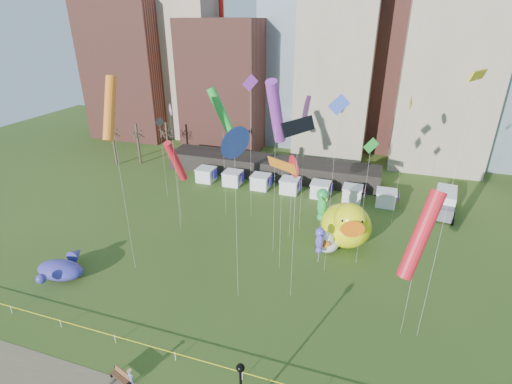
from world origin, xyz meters
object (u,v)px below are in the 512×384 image
(woman, at_px, (131,378))
(park_bench, at_px, (121,376))
(seahorse_purple, at_px, (320,239))
(box_truck, at_px, (445,202))
(small_duck, at_px, (327,241))
(seahorse_green, at_px, (322,202))
(big_duck, at_px, (347,224))
(whale_inflatable, at_px, (61,269))

(woman, bearing_deg, park_bench, -179.99)
(seahorse_purple, bearing_deg, box_truck, 43.06)
(small_duck, xyz_separation_m, seahorse_purple, (-0.59, -2.73, 1.85))
(small_duck, relative_size, box_truck, 0.54)
(woman, bearing_deg, seahorse_green, 75.08)
(small_duck, height_order, woman, small_duck)
(big_duck, distance_m, park_bench, 29.80)
(small_duck, height_order, whale_inflatable, small_duck)
(whale_inflatable, xyz_separation_m, park_bench, (14.42, -9.30, -0.56))
(big_duck, bearing_deg, whale_inflatable, -163.27)
(whale_inflatable, relative_size, park_bench, 3.53)
(park_bench, xyz_separation_m, box_truck, (27.27, 39.52, 1.10))
(small_duck, height_order, seahorse_green, seahorse_green)
(woman, bearing_deg, whale_inflatable, 153.70)
(big_duck, distance_m, seahorse_purple, 5.56)
(small_duck, height_order, park_bench, small_duck)
(box_truck, bearing_deg, small_duck, -124.49)
(big_duck, bearing_deg, woman, -130.61)
(big_duck, bearing_deg, seahorse_green, 140.49)
(park_bench, height_order, box_truck, box_truck)
(whale_inflatable, bearing_deg, woman, -36.97)
(woman, bearing_deg, small_duck, 68.99)
(big_duck, height_order, seahorse_purple, big_duck)
(big_duck, xyz_separation_m, woman, (-13.55, -25.97, -2.26))
(small_duck, relative_size, woman, 2.82)
(seahorse_green, relative_size, whale_inflatable, 0.94)
(big_duck, bearing_deg, seahorse_purple, -130.22)
(box_truck, height_order, woman, box_truck)
(big_duck, bearing_deg, park_bench, -132.39)
(seahorse_green, bearing_deg, park_bench, -110.02)
(park_bench, bearing_deg, seahorse_purple, 77.66)
(small_duck, bearing_deg, seahorse_purple, -97.45)
(park_bench, height_order, woman, woman)
(whale_inflatable, distance_m, box_truck, 51.49)
(seahorse_green, bearing_deg, big_duck, -24.66)
(small_duck, bearing_deg, seahorse_green, 116.23)
(small_duck, bearing_deg, box_truck, 52.00)
(park_bench, distance_m, box_truck, 48.02)
(big_duck, relative_size, box_truck, 1.18)
(whale_inflatable, bearing_deg, seahorse_purple, 18.13)
(seahorse_purple, bearing_deg, woman, -125.18)
(small_duck, xyz_separation_m, park_bench, (-12.60, -23.67, -0.90))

